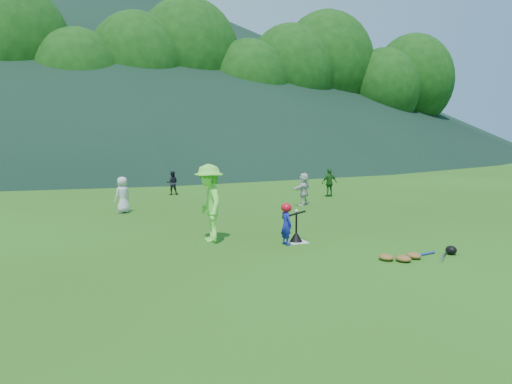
{
  "coord_description": "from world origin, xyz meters",
  "views": [
    {
      "loc": [
        -5.12,
        -10.2,
        2.55
      ],
      "look_at": [
        0.0,
        2.5,
        0.9
      ],
      "focal_mm": 35.0,
      "sensor_mm": 36.0,
      "label": 1
    }
  ],
  "objects_px": {
    "batting_tee": "(296,237)",
    "fielder_a": "(123,195)",
    "adult_coach": "(209,203)",
    "fielder_d": "(304,189)",
    "fielder_c": "(329,183)",
    "home_plate": "(296,242)",
    "equipment_pile": "(414,256)",
    "batter_child": "(286,225)",
    "fielder_b": "(172,183)"
  },
  "relations": [
    {
      "from": "batting_tee",
      "to": "fielder_a",
      "type": "bearing_deg",
      "value": 118.63
    },
    {
      "from": "adult_coach",
      "to": "fielder_d",
      "type": "relative_size",
      "value": 1.59
    },
    {
      "from": "fielder_a",
      "to": "fielder_c",
      "type": "height_order",
      "value": "fielder_a"
    },
    {
      "from": "home_plate",
      "to": "fielder_a",
      "type": "bearing_deg",
      "value": 118.63
    },
    {
      "from": "home_plate",
      "to": "adult_coach",
      "type": "bearing_deg",
      "value": 154.79
    },
    {
      "from": "fielder_a",
      "to": "equipment_pile",
      "type": "bearing_deg",
      "value": 89.88
    },
    {
      "from": "adult_coach",
      "to": "equipment_pile",
      "type": "distance_m",
      "value": 4.67
    },
    {
      "from": "equipment_pile",
      "to": "fielder_a",
      "type": "bearing_deg",
      "value": 120.27
    },
    {
      "from": "fielder_c",
      "to": "adult_coach",
      "type": "bearing_deg",
      "value": 41.39
    },
    {
      "from": "adult_coach",
      "to": "fielder_a",
      "type": "height_order",
      "value": "adult_coach"
    },
    {
      "from": "equipment_pile",
      "to": "batter_child",
      "type": "bearing_deg",
      "value": 131.52
    },
    {
      "from": "batting_tee",
      "to": "adult_coach",
      "type": "bearing_deg",
      "value": 154.79
    },
    {
      "from": "fielder_b",
      "to": "equipment_pile",
      "type": "distance_m",
      "value": 12.34
    },
    {
      "from": "batting_tee",
      "to": "equipment_pile",
      "type": "height_order",
      "value": "batting_tee"
    },
    {
      "from": "batting_tee",
      "to": "home_plate",
      "type": "bearing_deg",
      "value": 0.0
    },
    {
      "from": "fielder_c",
      "to": "equipment_pile",
      "type": "distance_m",
      "value": 9.78
    },
    {
      "from": "fielder_d",
      "to": "batting_tee",
      "type": "bearing_deg",
      "value": 26.68
    },
    {
      "from": "fielder_d",
      "to": "home_plate",
      "type": "bearing_deg",
      "value": 26.68
    },
    {
      "from": "adult_coach",
      "to": "equipment_pile",
      "type": "bearing_deg",
      "value": 52.67
    },
    {
      "from": "fielder_a",
      "to": "fielder_d",
      "type": "height_order",
      "value": "fielder_a"
    },
    {
      "from": "batter_child",
      "to": "fielder_c",
      "type": "bearing_deg",
      "value": -43.17
    },
    {
      "from": "batter_child",
      "to": "adult_coach",
      "type": "height_order",
      "value": "adult_coach"
    },
    {
      "from": "home_plate",
      "to": "equipment_pile",
      "type": "height_order",
      "value": "equipment_pile"
    },
    {
      "from": "adult_coach",
      "to": "batting_tee",
      "type": "height_order",
      "value": "adult_coach"
    },
    {
      "from": "batter_child",
      "to": "fielder_a",
      "type": "bearing_deg",
      "value": 18.96
    },
    {
      "from": "batting_tee",
      "to": "batter_child",
      "type": "bearing_deg",
      "value": -155.85
    },
    {
      "from": "batter_child",
      "to": "equipment_pile",
      "type": "height_order",
      "value": "batter_child"
    },
    {
      "from": "adult_coach",
      "to": "fielder_c",
      "type": "relative_size",
      "value": 1.63
    },
    {
      "from": "home_plate",
      "to": "fielder_b",
      "type": "bearing_deg",
      "value": 94.18
    },
    {
      "from": "fielder_b",
      "to": "fielder_c",
      "type": "height_order",
      "value": "fielder_c"
    },
    {
      "from": "fielder_a",
      "to": "batting_tee",
      "type": "bearing_deg",
      "value": 88.24
    },
    {
      "from": "fielder_d",
      "to": "fielder_b",
      "type": "bearing_deg",
      "value": -86.3
    },
    {
      "from": "adult_coach",
      "to": "fielder_c",
      "type": "bearing_deg",
      "value": 137.31
    },
    {
      "from": "fielder_c",
      "to": "equipment_pile",
      "type": "bearing_deg",
      "value": 69.31
    },
    {
      "from": "fielder_a",
      "to": "adult_coach",
      "type": "bearing_deg",
      "value": 74.86
    },
    {
      "from": "batter_child",
      "to": "fielder_b",
      "type": "relative_size",
      "value": 0.97
    },
    {
      "from": "fielder_d",
      "to": "equipment_pile",
      "type": "xyz_separation_m",
      "value": [
        -1.36,
        -7.49,
        -0.5
      ]
    },
    {
      "from": "fielder_a",
      "to": "fielder_c",
      "type": "relative_size",
      "value": 1.04
    },
    {
      "from": "fielder_a",
      "to": "equipment_pile",
      "type": "relative_size",
      "value": 0.64
    },
    {
      "from": "batting_tee",
      "to": "equipment_pile",
      "type": "xyz_separation_m",
      "value": [
        1.54,
        -2.26,
        -0.06
      ]
    },
    {
      "from": "adult_coach",
      "to": "fielder_a",
      "type": "relative_size",
      "value": 1.57
    },
    {
      "from": "fielder_a",
      "to": "fielder_b",
      "type": "bearing_deg",
      "value": -152.01
    },
    {
      "from": "home_plate",
      "to": "fielder_b",
      "type": "xyz_separation_m",
      "value": [
        -0.72,
        9.86,
        0.47
      ]
    },
    {
      "from": "home_plate",
      "to": "fielder_d",
      "type": "relative_size",
      "value": 0.39
    },
    {
      "from": "adult_coach",
      "to": "fielder_b",
      "type": "bearing_deg",
      "value": 178.4
    },
    {
      "from": "home_plate",
      "to": "adult_coach",
      "type": "xyz_separation_m",
      "value": [
        -1.83,
        0.86,
        0.9
      ]
    },
    {
      "from": "adult_coach",
      "to": "fielder_d",
      "type": "bearing_deg",
      "value": 138.15
    },
    {
      "from": "fielder_c",
      "to": "fielder_d",
      "type": "bearing_deg",
      "value": 39.32
    },
    {
      "from": "fielder_c",
      "to": "fielder_b",
      "type": "bearing_deg",
      "value": -28.12
    },
    {
      "from": "adult_coach",
      "to": "batting_tee",
      "type": "relative_size",
      "value": 2.67
    }
  ]
}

